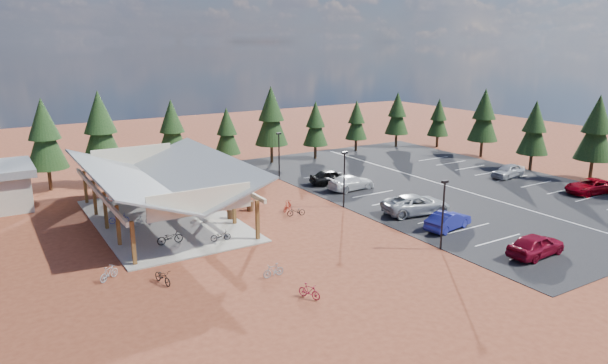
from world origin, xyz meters
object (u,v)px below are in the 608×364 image
Objects in this scene: trash_bin_0 at (231,214)px; car_8 at (508,171)px; lamp_post_2 at (279,153)px; car_1 at (448,220)px; bike_0 at (170,237)px; bike_5 at (204,209)px; car_4 at (332,177)px; bike_pavilion at (161,176)px; lamp_post_1 at (344,175)px; bike_16 at (296,211)px; car_6 at (591,186)px; bike_8 at (163,277)px; bike_2 at (119,219)px; car_2 at (416,204)px; bike_6 at (196,204)px; lamp_post_0 at (443,210)px; car_0 at (536,245)px; car_3 at (351,182)px; bike_13 at (273,270)px; bike_15 at (287,206)px; bike_9 at (109,273)px; bike_3 at (116,194)px; bike_7 at (186,195)px; bike_11 at (309,291)px; bike_4 at (221,236)px; trash_bin_1 at (250,206)px; bike_1 at (143,220)px.

car_8 is at bearing -4.67° from trash_bin_0.
car_1 is (3.54, -21.25, -2.20)m from lamp_post_2.
lamp_post_2 is 2.69× the size of bike_0.
bike_5 is (4.59, 5.01, 0.05)m from bike_0.
bike_0 is 0.42× the size of car_4.
bike_pavilion is 3.77× the size of lamp_post_1.
bike_16 is 0.30× the size of car_6.
lamp_post_2 reaches higher than bike_8.
car_2 is at bearing -99.03° from bike_2.
bike_5 reaches higher than bike_6.
car_1 is (3.54, 2.75, -2.20)m from lamp_post_0.
car_0 reaches higher than car_3.
car_8 is at bearing -103.81° from bike_5.
car_2 is 1.14× the size of car_6.
car_2 reaches higher than bike_13.
bike_pavilion is 11.12m from bike_15.
lamp_post_2 is 27.50m from bike_9.
bike_0 is at bearing -91.62° from car_6.
bike_3 is at bearing 27.21° from bike_6.
bike_2 is 1.02× the size of bike_16.
bike_6 is 0.89× the size of bike_8.
bike_7 reaches higher than bike_15.
bike_9 is at bearing 114.03° from bike_11.
bike_0 reaches higher than bike_4.
lamp_post_1 is 3.18× the size of bike_15.
bike_3 is at bearing 4.57° from bike_2.
bike_4 is at bearing 157.70° from bike_6.
lamp_post_0 is 19.64m from bike_8.
car_1 reaches higher than bike_15.
bike_9 is at bearing 69.61° from car_1.
bike_pavilion reaches higher than car_6.
bike_2 is 26.62m from car_1.
car_0 is (12.31, -19.90, 0.40)m from trash_bin_1.
bike_7 is 16.37m from car_3.
bike_2 reaches higher than bike_13.
car_4 reaches higher than bike_1.
bike_15 is (-4.93, 1.65, -2.49)m from lamp_post_1.
car_0 is 1.03× the size of car_4.
bike_13 is 16.11m from car_1.
bike_4 is (-12.97, -2.34, -2.48)m from lamp_post_1.
car_3 reaches higher than car_6.
car_2 is at bearing -124.90° from bike_9.
bike_11 is at bearing 154.11° from car_4.
bike_9 is at bearing -60.23° from bike_16.
bike_3 reaches higher than bike_16.
bike_13 is at bearing -110.10° from trash_bin_1.
bike_15 is at bearing 145.41° from bike_13.
bike_4 is at bearing -90.60° from car_6.
car_0 is at bearing -122.81° from bike_0.
car_6 is at bearing -20.14° from bike_pavilion.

